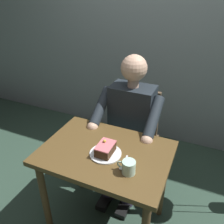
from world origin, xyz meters
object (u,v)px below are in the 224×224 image
(cake_slice, at_px, (105,149))
(coffee_cup, at_px, (128,167))
(chair, at_px, (134,133))
(seated_person, at_px, (128,127))
(dining_table, at_px, (106,164))
(dessert_spoon, at_px, (123,165))

(cake_slice, relative_size, coffee_cup, 1.23)
(chair, relative_size, seated_person, 0.71)
(seated_person, distance_m, cake_slice, 0.50)
(dining_table, distance_m, seated_person, 0.46)
(chair, bearing_deg, cake_slice, 91.39)
(chair, bearing_deg, dining_table, 90.00)
(dining_table, xyz_separation_m, cake_slice, (-0.02, 0.03, 0.16))
(dining_table, distance_m, coffee_cup, 0.30)
(chair, height_order, coffee_cup, chair)
(chair, xyz_separation_m, dessert_spoon, (-0.16, 0.71, 0.25))
(cake_slice, height_order, coffee_cup, cake_slice)
(coffee_cup, bearing_deg, dessert_spoon, -42.62)
(dessert_spoon, bearing_deg, coffee_cup, 137.38)
(chair, distance_m, coffee_cup, 0.84)
(cake_slice, xyz_separation_m, coffee_cup, (-0.20, 0.10, 0.00))
(dining_table, xyz_separation_m, seated_person, (0.00, -0.45, 0.03))
(chair, relative_size, coffee_cup, 7.62)
(dessert_spoon, bearing_deg, dining_table, -27.24)
(coffee_cup, bearing_deg, cake_slice, -26.77)
(coffee_cup, bearing_deg, dining_table, -31.43)
(seated_person, relative_size, coffee_cup, 10.76)
(seated_person, relative_size, dessert_spoon, 8.73)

